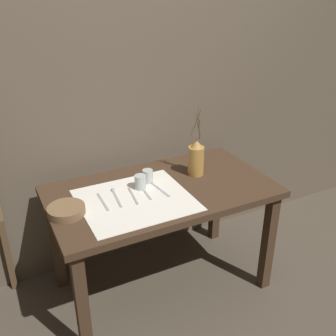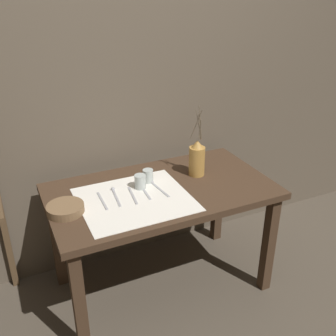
{
  "view_description": "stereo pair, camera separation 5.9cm",
  "coord_description": "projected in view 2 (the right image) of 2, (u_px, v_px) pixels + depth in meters",
  "views": [
    {
      "loc": [
        -0.84,
        -1.76,
        1.78
      ],
      "look_at": [
        0.04,
        0.0,
        0.82
      ],
      "focal_mm": 42.0,
      "sensor_mm": 36.0,
      "label": 1
    },
    {
      "loc": [
        -0.79,
        -1.78,
        1.78
      ],
      "look_at": [
        0.04,
        0.0,
        0.82
      ],
      "focal_mm": 42.0,
      "sensor_mm": 36.0,
      "label": 2
    }
  ],
  "objects": [
    {
      "name": "fork_outer",
      "position": [
        102.0,
        201.0,
        2.09
      ],
      "size": [
        0.02,
        0.19,
        0.0
      ],
      "color": "#A8A8AD",
      "rests_on": "wooden_table"
    },
    {
      "name": "glass_tumbler_near",
      "position": [
        140.0,
        182.0,
        2.2
      ],
      "size": [
        0.06,
        0.06,
        0.08
      ],
      "color": "#B7C1BC",
      "rests_on": "wooden_table"
    },
    {
      "name": "ground_plane",
      "position": [
        162.0,
        284.0,
        2.53
      ],
      "size": [
        12.0,
        12.0,
        0.0
      ],
      "primitive_type": "plane",
      "color": "brown"
    },
    {
      "name": "linen_cloth",
      "position": [
        135.0,
        199.0,
        2.11
      ],
      "size": [
        0.59,
        0.52,
        0.0
      ],
      "color": "white",
      "rests_on": "wooden_table"
    },
    {
      "name": "fork_inner",
      "position": [
        133.0,
        195.0,
        2.14
      ],
      "size": [
        0.04,
        0.19,
        0.0
      ],
      "color": "#A8A8AD",
      "rests_on": "wooden_table"
    },
    {
      "name": "pitcher_with_flowers",
      "position": [
        197.0,
        159.0,
        2.34
      ],
      "size": [
        0.1,
        0.1,
        0.43
      ],
      "color": "#B7843D",
      "rests_on": "wooden_table"
    },
    {
      "name": "wooden_table",
      "position": [
        161.0,
        203.0,
        2.26
      ],
      "size": [
        1.27,
        0.71,
        0.7
      ],
      "color": "#422D1E",
      "rests_on": "ground_plane"
    },
    {
      "name": "wooden_bowl",
      "position": [
        65.0,
        209.0,
        1.99
      ],
      "size": [
        0.19,
        0.19,
        0.04
      ],
      "color": "brown",
      "rests_on": "wooden_table"
    },
    {
      "name": "spoon_outer",
      "position": [
        155.0,
        185.0,
        2.25
      ],
      "size": [
        0.04,
        0.2,
        0.02
      ],
      "color": "#A8A8AD",
      "rests_on": "wooden_table"
    },
    {
      "name": "stone_wall_back",
      "position": [
        129.0,
        83.0,
        2.38
      ],
      "size": [
        7.0,
        0.06,
        2.4
      ],
      "color": "brown",
      "rests_on": "ground_plane"
    },
    {
      "name": "glass_tumbler_far",
      "position": [
        148.0,
        176.0,
        2.27
      ],
      "size": [
        0.06,
        0.06,
        0.08
      ],
      "color": "#B7C1BC",
      "rests_on": "wooden_table"
    },
    {
      "name": "spoon_inner",
      "position": [
        114.0,
        193.0,
        2.17
      ],
      "size": [
        0.04,
        0.2,
        0.02
      ],
      "color": "#A8A8AD",
      "rests_on": "wooden_table"
    },
    {
      "name": "knife_center",
      "position": [
        145.0,
        192.0,
        2.18
      ],
      "size": [
        0.02,
        0.19,
        0.0
      ],
      "color": "#A8A8AD",
      "rests_on": "wooden_table"
    }
  ]
}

